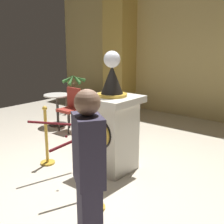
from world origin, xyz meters
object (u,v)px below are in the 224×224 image
object	(u,v)px
pedestal_clock	(112,125)
stanchion_far	(95,182)
potted_palm_left	(74,99)
cafe_table	(57,106)
cafe_chair_red	(71,105)
bystander_guest	(89,177)
stanchion_near	(47,144)

from	to	relation	value
pedestal_clock	stanchion_far	world-z (taller)	pedestal_clock
potted_palm_left	cafe_table	bearing A→B (deg)	-58.22
pedestal_clock	potted_palm_left	size ratio (longest dim) A/B	1.72
stanchion_far	cafe_chair_red	distance (m)	3.29
cafe_chair_red	cafe_table	bearing A→B (deg)	172.32
bystander_guest	cafe_table	distance (m)	4.64
potted_palm_left	cafe_chair_red	xyz separation A→B (m)	(1.35, -1.36, 0.24)
bystander_guest	pedestal_clock	bearing A→B (deg)	123.88
pedestal_clock	cafe_table	xyz separation A→B (m)	(-2.58, 1.10, -0.25)
stanchion_far	potted_palm_left	bearing A→B (deg)	139.34
pedestal_clock	cafe_chair_red	bearing A→B (deg)	153.14
stanchion_far	bystander_guest	size ratio (longest dim) A/B	0.63
stanchion_near	stanchion_far	xyz separation A→B (m)	(1.53, -0.49, 0.02)
stanchion_far	bystander_guest	xyz separation A→B (m)	(0.57, -0.68, 0.50)
stanchion_far	bystander_guest	distance (m)	1.02
cafe_table	cafe_chair_red	distance (m)	0.56
potted_palm_left	cafe_table	world-z (taller)	potted_palm_left
cafe_table	cafe_chair_red	size ratio (longest dim) A/B	0.77
potted_palm_left	cafe_chair_red	world-z (taller)	potted_palm_left
stanchion_far	potted_palm_left	world-z (taller)	potted_palm_left
pedestal_clock	stanchion_near	xyz separation A→B (m)	(-0.97, -0.50, -0.39)
stanchion_near	bystander_guest	bearing A→B (deg)	-29.26
stanchion_far	cafe_table	size ratio (longest dim) A/B	1.39
bystander_guest	potted_palm_left	bearing A→B (deg)	137.92
pedestal_clock	potted_palm_left	distance (m)	4.15
potted_palm_left	bystander_guest	world-z (taller)	bystander_guest
stanchion_near	bystander_guest	xyz separation A→B (m)	(2.09, -1.17, 0.52)
stanchion_near	bystander_guest	distance (m)	2.45
pedestal_clock	stanchion_near	distance (m)	1.16
pedestal_clock	bystander_guest	xyz separation A→B (m)	(1.12, -1.67, 0.13)
stanchion_far	cafe_table	distance (m)	3.77
potted_palm_left	cafe_chair_red	bearing A→B (deg)	-45.27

